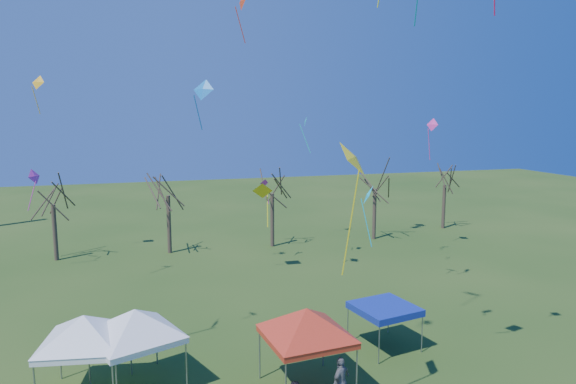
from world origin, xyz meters
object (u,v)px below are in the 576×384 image
object	(u,v)px
tent_blue	(385,309)
tree_1	(52,185)
tent_white_mid	(135,315)
tree_4	(375,171)
tree_2	(167,175)
tent_white_west	(84,321)
tent_red	(307,314)
tree_3	(272,174)
tree_5	(445,170)
person_grey	(341,381)

from	to	relation	value
tent_blue	tree_1	bearing A→B (deg)	129.97
tent_white_mid	tree_4	bearing A→B (deg)	45.09
tree_2	tent_white_west	bearing A→B (deg)	-102.11
tree_4	tent_red	distance (m)	26.30
tree_3	tent_white_west	bearing A→B (deg)	-122.28
tent_blue	tree_5	bearing A→B (deg)	51.46
tree_4	tent_white_west	bearing A→B (deg)	-137.54
tent_white_west	tent_blue	world-z (taller)	tent_white_west
tent_white_west	tent_blue	distance (m)	13.19
tent_white_mid	person_grey	size ratio (longest dim) A/B	2.18
tree_5	tree_3	bearing A→B (deg)	-173.48
tent_white_west	tent_red	bearing A→B (deg)	-13.27
tree_3	tree_5	size ratio (longest dim) A/B	1.06
tree_2	tree_3	xyz separation A→B (m)	(8.40, -0.33, -0.21)
tree_2	tree_4	xyz separation A→B (m)	(17.72, -0.38, -0.23)
tent_white_west	tent_blue	size ratio (longest dim) A/B	1.38
tree_4	tent_white_west	world-z (taller)	tree_4
person_grey	tree_4	bearing A→B (deg)	-155.94
tree_4	tent_white_mid	world-z (taller)	tree_4
tree_1	tent_red	xyz separation A→B (m)	(12.39, -22.90, -2.62)
tree_3	tent_white_mid	bearing A→B (deg)	-118.22
tent_blue	tree_3	bearing A→B (deg)	90.89
tree_3	tent_blue	distance (m)	20.24
person_grey	tent_red	bearing A→B (deg)	-93.99
tree_2	tree_4	size ratio (longest dim) A/B	1.04
tree_3	tent_red	xyz separation A→B (m)	(-4.41, -22.29, -2.90)
tree_2	tree_3	distance (m)	8.41
tent_white_mid	tree_1	bearing A→B (deg)	105.65
tree_1	tree_4	distance (m)	26.13
tree_3	tent_white_west	size ratio (longest dim) A/B	1.85
tent_red	person_grey	xyz separation A→B (m)	(0.92, -1.39, -2.24)
tent_white_west	tent_blue	bearing A→B (deg)	2.21
tree_1	tent_blue	xyz separation A→B (m)	(17.10, -20.40, -3.88)
tree_4	tent_white_mid	xyz separation A→B (m)	(-20.25, -20.32, -2.93)
tree_2	tree_4	bearing A→B (deg)	-1.22
tree_5	tent_white_mid	distance (m)	36.42
tree_3	tent_red	distance (m)	22.91
tent_red	tent_blue	distance (m)	5.48
tree_2	tent_red	bearing A→B (deg)	-79.99
tent_white_mid	person_grey	bearing A→B (deg)	-24.08
tree_1	tree_5	bearing A→B (deg)	2.35
tree_1	tree_5	size ratio (longest dim) A/B	1.01
tree_2	tree_5	bearing A→B (deg)	3.70
tree_1	person_grey	xyz separation A→B (m)	(13.32, -24.29, -4.85)
tent_white_mid	tent_blue	world-z (taller)	tent_white_mid
tent_blue	person_grey	world-z (taller)	tent_blue
tree_4	tree_5	distance (m)	8.62
tree_3	tree_2	bearing A→B (deg)	177.73
tree_5	tent_red	xyz separation A→B (m)	(-22.09, -24.31, -2.56)
tree_5	tent_white_west	bearing A→B (deg)	-143.81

